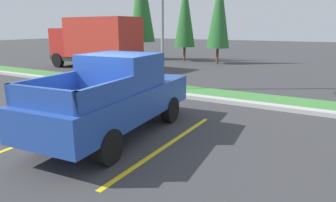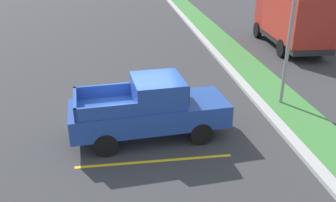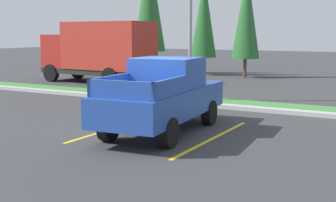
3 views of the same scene
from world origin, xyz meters
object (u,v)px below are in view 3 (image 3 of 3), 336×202
object	(u,v)px
pickup_truck_main	(164,96)
cargo_truck_distant	(100,50)
cypress_tree_leftmost	(149,0)
cypress_tree_center	(246,14)
cypress_tree_left_inner	(204,16)

from	to	relation	value
pickup_truck_main	cargo_truck_distant	xyz separation A→B (m)	(-9.54, 9.41, 0.81)
pickup_truck_main	cypress_tree_leftmost	xyz separation A→B (m)	(-10.24, 15.92, 3.99)
pickup_truck_main	cypress_tree_leftmost	bearing A→B (deg)	122.76
cargo_truck_distant	pickup_truck_main	bearing A→B (deg)	-44.61
cypress_tree_center	cargo_truck_distant	bearing A→B (deg)	-132.01
cargo_truck_distant	cypress_tree_left_inner	world-z (taller)	cypress_tree_left_inner
cypress_tree_left_inner	cypress_tree_center	xyz separation A→B (m)	(3.04, -0.31, 0.08)
pickup_truck_main	cargo_truck_distant	world-z (taller)	cargo_truck_distant
cargo_truck_distant	cypress_tree_leftmost	xyz separation A→B (m)	(-0.70, 6.51, 3.19)
cypress_tree_leftmost	cypress_tree_left_inner	xyz separation A→B (m)	(3.83, 0.64, -1.16)
cypress_tree_left_inner	cargo_truck_distant	bearing A→B (deg)	-113.59
cargo_truck_distant	cypress_tree_center	size ratio (longest dim) A/B	1.03
pickup_truck_main	cypress_tree_left_inner	xyz separation A→B (m)	(-6.42, 16.56, 2.83)
cypress_tree_leftmost	cypress_tree_left_inner	bearing A→B (deg)	9.53
pickup_truck_main	cargo_truck_distant	size ratio (longest dim) A/B	0.78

